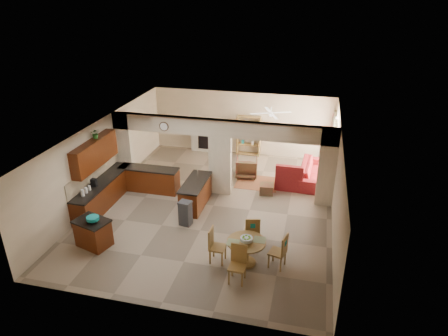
% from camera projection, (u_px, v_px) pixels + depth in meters
% --- Properties ---
extents(floor, '(10.00, 10.00, 0.00)m').
position_uv_depth(floor, '(213.00, 205.00, 13.86)').
color(floor, gray).
rests_on(floor, ground).
extents(ceiling, '(10.00, 10.00, 0.00)m').
position_uv_depth(ceiling, '(212.00, 129.00, 12.70)').
color(ceiling, white).
rests_on(ceiling, wall_back).
extents(wall_back, '(8.00, 0.00, 8.00)m').
position_uv_depth(wall_back, '(242.00, 123.00, 17.70)').
color(wall_back, beige).
rests_on(wall_back, floor).
extents(wall_front, '(8.00, 0.00, 8.00)m').
position_uv_depth(wall_front, '(155.00, 260.00, 8.85)').
color(wall_front, beige).
rests_on(wall_front, floor).
extents(wall_left, '(0.00, 10.00, 10.00)m').
position_uv_depth(wall_left, '(104.00, 158.00, 14.12)').
color(wall_left, beige).
rests_on(wall_left, floor).
extents(wall_right, '(0.00, 10.00, 10.00)m').
position_uv_depth(wall_right, '(337.00, 181.00, 12.43)').
color(wall_right, beige).
rests_on(wall_right, floor).
extents(partition_left_pier, '(0.60, 0.25, 2.80)m').
position_uv_depth(partition_left_pier, '(124.00, 149.00, 14.94)').
color(partition_left_pier, beige).
rests_on(partition_left_pier, floor).
extents(partition_center_pier, '(0.80, 0.25, 2.20)m').
position_uv_depth(partition_center_pier, '(220.00, 165.00, 14.29)').
color(partition_center_pier, beige).
rests_on(partition_center_pier, floor).
extents(partition_right_pier, '(0.60, 0.25, 2.80)m').
position_uv_depth(partition_right_pier, '(327.00, 168.00, 13.38)').
color(partition_right_pier, beige).
rests_on(partition_right_pier, floor).
extents(partition_header, '(8.00, 0.25, 0.60)m').
position_uv_depth(partition_header, '(220.00, 128.00, 13.70)').
color(partition_header, beige).
rests_on(partition_header, partition_center_pier).
extents(kitchen_counter, '(2.52, 3.29, 1.48)m').
position_uv_depth(kitchen_counter, '(123.00, 187.00, 14.13)').
color(kitchen_counter, '#451807').
rests_on(kitchen_counter, floor).
extents(upper_cabinets, '(0.35, 2.40, 0.90)m').
position_uv_depth(upper_cabinets, '(95.00, 153.00, 13.16)').
color(upper_cabinets, '#451807').
rests_on(upper_cabinets, wall_left).
extents(peninsula, '(0.70, 1.85, 0.91)m').
position_uv_depth(peninsula, '(196.00, 193.00, 13.69)').
color(peninsula, '#451807').
rests_on(peninsula, floor).
extents(wall_clock, '(0.34, 0.03, 0.34)m').
position_uv_depth(wall_clock, '(164.00, 127.00, 14.02)').
color(wall_clock, '#4C2F19').
rests_on(wall_clock, partition_header).
extents(rug, '(1.60, 1.30, 0.01)m').
position_uv_depth(rug, '(257.00, 183.00, 15.46)').
color(rug, brown).
rests_on(rug, floor).
extents(fireplace, '(1.60, 0.35, 1.20)m').
position_uv_depth(fireplace, '(206.00, 138.00, 18.22)').
color(fireplace, beige).
rests_on(fireplace, floor).
extents(shelving_unit, '(1.00, 0.32, 1.80)m').
position_uv_depth(shelving_unit, '(249.00, 136.00, 17.67)').
color(shelving_unit, olive).
rests_on(shelving_unit, floor).
extents(window_a, '(0.02, 0.90, 1.90)m').
position_uv_depth(window_a, '(334.00, 159.00, 14.56)').
color(window_a, white).
rests_on(window_a, wall_right).
extents(window_b, '(0.02, 0.90, 1.90)m').
position_uv_depth(window_b, '(334.00, 143.00, 16.06)').
color(window_b, white).
rests_on(window_b, wall_right).
extents(glazed_door, '(0.02, 0.70, 2.10)m').
position_uv_depth(glazed_door, '(333.00, 154.00, 15.37)').
color(glazed_door, white).
rests_on(glazed_door, wall_right).
extents(drape_a_left, '(0.10, 0.28, 2.30)m').
position_uv_depth(drape_a_left, '(333.00, 165.00, 14.03)').
color(drape_a_left, '#402119').
rests_on(drape_a_left, wall_right).
extents(drape_a_right, '(0.10, 0.28, 2.30)m').
position_uv_depth(drape_a_right, '(333.00, 153.00, 15.09)').
color(drape_a_right, '#402119').
rests_on(drape_a_right, wall_right).
extents(drape_b_left, '(0.10, 0.28, 2.30)m').
position_uv_depth(drape_b_left, '(333.00, 148.00, 15.54)').
color(drape_b_left, '#402119').
rests_on(drape_b_left, wall_right).
extents(drape_b_right, '(0.10, 0.28, 2.30)m').
position_uv_depth(drape_b_right, '(333.00, 138.00, 16.60)').
color(drape_b_right, '#402119').
rests_on(drape_b_right, wall_right).
extents(ceiling_fan, '(1.00, 1.00, 0.10)m').
position_uv_depth(ceiling_fan, '(271.00, 113.00, 15.13)').
color(ceiling_fan, white).
rests_on(ceiling_fan, ceiling).
extents(kitchen_island, '(1.13, 0.94, 0.84)m').
position_uv_depth(kitchen_island, '(93.00, 233.00, 11.57)').
color(kitchen_island, '#451807').
rests_on(kitchen_island, floor).
extents(teal_bowl, '(0.36, 0.36, 0.17)m').
position_uv_depth(teal_bowl, '(93.00, 219.00, 11.29)').
color(teal_bowl, teal).
rests_on(teal_bowl, kitchen_island).
extents(trash_can, '(0.41, 0.36, 0.76)m').
position_uv_depth(trash_can, '(185.00, 214.00, 12.61)').
color(trash_can, '#2D2D2F').
rests_on(trash_can, floor).
extents(dining_table, '(1.06, 1.06, 0.72)m').
position_uv_depth(dining_table, '(246.00, 248.00, 10.78)').
color(dining_table, olive).
rests_on(dining_table, floor).
extents(fruit_bowl, '(0.34, 0.34, 0.18)m').
position_uv_depth(fruit_bowl, '(246.00, 240.00, 10.59)').
color(fruit_bowl, '#5EA723').
rests_on(fruit_bowl, dining_table).
extents(sofa, '(2.53, 1.10, 0.73)m').
position_uv_depth(sofa, '(314.00, 172.00, 15.48)').
color(sofa, maroon).
rests_on(sofa, floor).
extents(chaise, '(1.02, 0.84, 0.40)m').
position_uv_depth(chaise, '(289.00, 182.00, 15.05)').
color(chaise, maroon).
rests_on(chaise, floor).
extents(armchair, '(0.93, 0.96, 0.78)m').
position_uv_depth(armchair, '(247.00, 167.00, 15.85)').
color(armchair, maroon).
rests_on(armchair, floor).
extents(ottoman, '(0.54, 0.54, 0.35)m').
position_uv_depth(ottoman, '(266.00, 189.00, 14.62)').
color(ottoman, maroon).
rests_on(ottoman, floor).
extents(plant, '(0.38, 0.36, 0.34)m').
position_uv_depth(plant, '(96.00, 134.00, 13.09)').
color(plant, '#194A13').
rests_on(plant, upper_cabinets).
extents(chair_north, '(0.51, 0.51, 1.02)m').
position_uv_depth(chair_north, '(252.00, 231.00, 11.41)').
color(chair_north, olive).
rests_on(chair_north, floor).
extents(chair_east, '(0.51, 0.51, 1.02)m').
position_uv_depth(chair_east, '(281.00, 250.00, 10.59)').
color(chair_east, olive).
rests_on(chair_east, floor).
extents(chair_south, '(0.43, 0.44, 1.02)m').
position_uv_depth(chair_south, '(238.00, 262.00, 10.15)').
color(chair_south, olive).
rests_on(chair_south, floor).
extents(chair_west, '(0.44, 0.44, 1.02)m').
position_uv_depth(chair_west, '(215.00, 244.00, 10.85)').
color(chair_west, olive).
rests_on(chair_west, floor).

